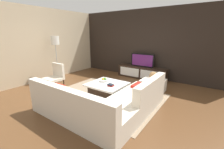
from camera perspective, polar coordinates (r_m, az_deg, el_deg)
ground_plane at (r=4.57m, az=-1.60°, el=-8.48°), size 14.00×14.00×0.00m
feature_wall_back at (r=6.56m, az=12.81°, el=11.12°), size 6.40×0.12×2.80m
side_wall_left at (r=6.73m, az=-23.40°, el=10.36°), size 0.12×5.20×2.80m
area_rug at (r=4.62m, az=-2.61°, el=-8.13°), size 3.23×2.43×0.01m
media_console at (r=6.46m, az=11.17°, el=0.80°), size 2.09×0.43×0.50m
television at (r=6.35m, az=11.42°, el=5.34°), size 1.00×0.06×0.54m
sectional_couch at (r=3.54m, az=-3.05°, el=-10.88°), size 2.47×2.42×0.82m
coffee_table at (r=4.62m, az=-1.88°, el=-5.50°), size 1.08×1.01×0.38m
accent_chair_near at (r=5.40m, az=-20.60°, el=-0.20°), size 0.54×0.53×0.87m
floor_lamp at (r=6.19m, az=-20.72°, el=10.89°), size 0.30×0.30×1.75m
ottoman at (r=5.08m, az=15.19°, el=-4.10°), size 0.70×0.70×0.40m
fruit_bowl at (r=4.72m, az=-2.91°, el=-2.16°), size 0.28×0.28×0.13m
decorative_ball at (r=4.98m, az=15.46°, el=-0.47°), size 0.27×0.27×0.27m
book_stack at (r=4.33m, az=-0.50°, el=-4.00°), size 0.17×0.14×0.06m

